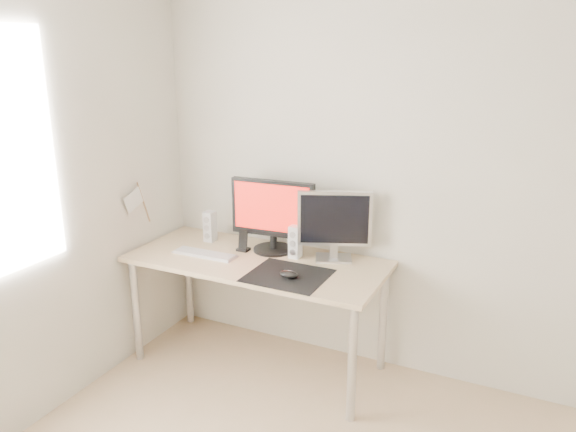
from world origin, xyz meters
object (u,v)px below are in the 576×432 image
(mouse, at_px, (289,274))
(main_monitor, at_px, (273,213))
(keyboard, at_px, (205,254))
(desk, at_px, (257,271))
(phone_dock, at_px, (243,244))
(speaker_right, at_px, (295,242))
(second_monitor, at_px, (334,222))
(speaker_left, at_px, (210,226))

(mouse, relative_size, main_monitor, 0.21)
(main_monitor, relative_size, keyboard, 1.31)
(desk, relative_size, keyboard, 3.80)
(main_monitor, height_order, phone_dock, main_monitor)
(mouse, relative_size, speaker_right, 0.56)
(second_monitor, xyz_separation_m, keyboard, (-0.76, -0.28, -0.23))
(desk, xyz_separation_m, speaker_right, (0.20, 0.13, 0.18))
(mouse, xyz_separation_m, phone_dock, (-0.46, 0.28, 0.02))
(desk, height_order, main_monitor, main_monitor)
(mouse, bearing_deg, main_monitor, 128.43)
(mouse, relative_size, second_monitor, 0.27)
(phone_dock, bearing_deg, speaker_left, 167.36)
(phone_dock, bearing_deg, mouse, -31.38)
(main_monitor, bearing_deg, phone_dock, -156.79)
(speaker_left, distance_m, speaker_right, 0.65)
(speaker_left, bearing_deg, mouse, -24.66)
(mouse, bearing_deg, speaker_right, 108.55)
(speaker_left, distance_m, phone_dock, 0.31)
(second_monitor, height_order, phone_dock, second_monitor)
(main_monitor, bearing_deg, second_monitor, 4.09)
(second_monitor, height_order, speaker_left, second_monitor)
(speaker_left, xyz_separation_m, keyboard, (0.11, -0.24, -0.10))
(mouse, bearing_deg, keyboard, 170.90)
(second_monitor, relative_size, phone_dock, 3.22)
(mouse, height_order, main_monitor, main_monitor)
(main_monitor, height_order, speaker_left, main_monitor)
(speaker_left, height_order, phone_dock, speaker_left)
(desk, height_order, speaker_left, speaker_left)
(keyboard, bearing_deg, main_monitor, 35.39)
(desk, distance_m, main_monitor, 0.37)
(main_monitor, bearing_deg, desk, -98.63)
(mouse, distance_m, phone_dock, 0.54)
(second_monitor, distance_m, speaker_left, 0.89)
(mouse, relative_size, keyboard, 0.27)
(speaker_left, xyz_separation_m, speaker_right, (0.65, -0.03, 0.00))
(desk, distance_m, phone_dock, 0.21)
(second_monitor, distance_m, phone_dock, 0.62)
(speaker_right, bearing_deg, desk, -147.03)
(mouse, distance_m, keyboard, 0.65)
(desk, bearing_deg, mouse, -30.83)
(desk, distance_m, keyboard, 0.35)
(main_monitor, distance_m, second_monitor, 0.41)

